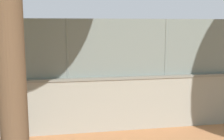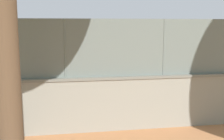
{
  "view_description": "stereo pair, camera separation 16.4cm",
  "coord_description": "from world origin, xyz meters",
  "views": [
    {
      "loc": [
        5.82,
        21.21,
        3.29
      ],
      "look_at": [
        3.78,
        7.16,
        1.03
      ],
      "focal_mm": 44.6,
      "sensor_mm": 36.0,
      "label": 1
    },
    {
      "loc": [
        5.66,
        21.23,
        3.29
      ],
      "look_at": [
        3.78,
        7.16,
        1.03
      ],
      "focal_mm": 44.6,
      "sensor_mm": 36.0,
      "label": 2
    }
  ],
  "objects": [
    {
      "name": "sports_ball",
      "position": [
        6.78,
        6.02,
        0.07
      ],
      "size": [
        0.14,
        0.14,
        0.14
      ],
      "primitive_type": "sphere",
      "color": "white",
      "rests_on": "ground_plane"
    },
    {
      "name": "player_at_service_line",
      "position": [
        5.95,
        4.67,
        1.02
      ],
      "size": [
        1.26,
        0.8,
        1.72
      ],
      "color": "navy",
      "rests_on": "ground_plane"
    },
    {
      "name": "fence_panel_on_wall",
      "position": [
        2.85,
        12.68,
        2.62
      ],
      "size": [
        24.94,
        0.81,
        1.78
      ],
      "color": "slate",
      "rests_on": "perimeter_wall"
    },
    {
      "name": "ground_plane",
      "position": [
        0.0,
        0.0,
        0.0
      ],
      "size": [
        260.0,
        260.0,
        0.0
      ],
      "primitive_type": "plane",
      "color": "#B27247"
    },
    {
      "name": "perimeter_wall",
      "position": [
        2.85,
        12.68,
        0.87
      ],
      "size": [
        25.39,
        1.21,
        1.73
      ],
      "color": "gray",
      "rests_on": "ground_plane"
    },
    {
      "name": "player_near_wall_returning",
      "position": [
        2.43,
        1.8,
        0.97
      ],
      "size": [
        0.79,
        0.76,
        1.65
      ],
      "color": "#B2B2B2",
      "rests_on": "ground_plane"
    }
  ]
}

